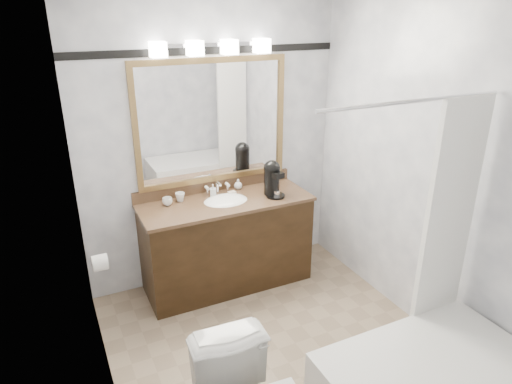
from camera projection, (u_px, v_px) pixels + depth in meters
room at (282, 199)px, 3.03m from camera, size 2.42×2.62×2.52m
vanity at (227, 241)px, 4.18m from camera, size 1.53×0.58×0.97m
mirror at (212, 122)px, 4.01m from camera, size 1.40×0.04×1.10m
vanity_light_bar at (212, 47)px, 3.73m from camera, size 1.02×0.14×0.12m
accent_stripe at (209, 51)px, 3.79m from camera, size 2.40×0.01×0.06m
bathtub at (424, 376)px, 2.86m from camera, size 1.30×0.75×1.96m
tp_roll at (100, 263)px, 3.33m from camera, size 0.11×0.12×0.12m
coffee_maker at (272, 178)px, 4.08m from camera, size 0.17×0.21×0.33m
cup_left at (167, 201)px, 3.92m from camera, size 0.11×0.11×0.07m
cup_right at (180, 197)px, 4.00m from camera, size 0.10×0.10×0.08m
soap_bottle_a at (213, 190)px, 4.10m from camera, size 0.06×0.06×0.11m
soap_bottle_b at (238, 184)px, 4.27m from camera, size 0.08×0.08×0.10m
soap_bar at (232, 193)px, 4.17m from camera, size 0.08×0.06×0.02m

